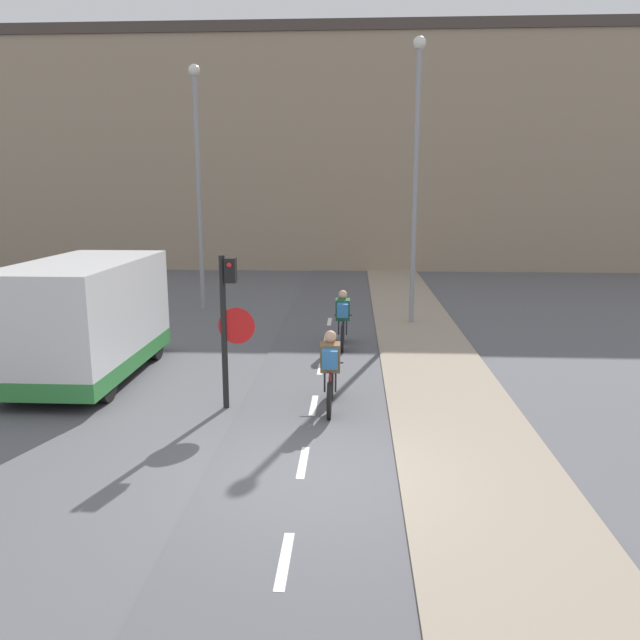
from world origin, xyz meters
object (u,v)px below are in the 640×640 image
Objects in this scene: street_lamp_far at (198,166)px; street_lamp_sidewalk at (416,158)px; cyclist_far at (343,321)px; van at (86,321)px; traffic_light_pole at (228,314)px; cyclist_near at (330,373)px.

street_lamp_sidewalk is at bearing -16.42° from street_lamp_far.
street_lamp_sidewalk reaches higher than cyclist_far.
street_lamp_far is 4.75× the size of cyclist_far.
traffic_light_pole is at bearing -26.75° from van.
street_lamp_sidewalk reaches higher than traffic_light_pole.
traffic_light_pole is 3.86m from van.
street_lamp_sidewalk is (6.84, -2.02, 0.15)m from street_lamp_far.
cyclist_far is at bearing -46.38° from street_lamp_far.
cyclist_far is 0.35× the size of van.
cyclist_near is (-2.16, -7.62, -4.14)m from street_lamp_sidewalk.
traffic_light_pole reaches higher than van.
street_lamp_sidewalk is 4.88× the size of cyclist_near.
van reaches higher than cyclist_near.
traffic_light_pole is 2.14m from cyclist_near.
van is (-7.42, -5.89, -3.61)m from street_lamp_sidewalk.
cyclist_far is (4.83, -5.07, -3.99)m from street_lamp_far.
traffic_light_pole is 5.09m from cyclist_far.
cyclist_far is at bearing -123.46° from street_lamp_sidewalk.
street_lamp_sidewalk is 1.74× the size of van.
street_lamp_far is 8.65m from van.
traffic_light_pole reaches higher than cyclist_near.
cyclist_near is 5.57m from van.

